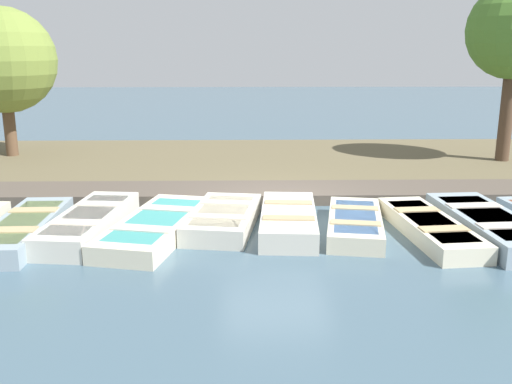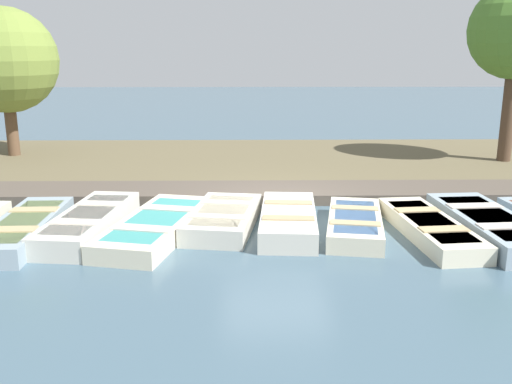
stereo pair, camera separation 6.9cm
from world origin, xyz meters
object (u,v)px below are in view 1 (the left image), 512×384
Objects in this scene: rowboat_3 at (89,222)px; rowboat_4 at (156,226)px; rowboat_7 at (355,223)px; rowboat_2 at (24,229)px; rowboat_6 at (288,220)px; park_tree_far_left at (3,61)px; rowboat_5 at (223,218)px; rowboat_9 at (489,225)px; rowboat_8 at (429,227)px.

rowboat_3 is 1.36m from rowboat_4.
rowboat_2 is at bearing -77.63° from rowboat_7.
rowboat_6 is at bearing -86.76° from rowboat_7.
park_tree_far_left is at bearing -118.05° from rowboat_7.
rowboat_3 is 1.15× the size of rowboat_6.
rowboat_2 is 1.19× the size of rowboat_5.
rowboat_6 is (-0.11, 3.95, -0.00)m from rowboat_3.
rowboat_4 is at bearing 92.03° from rowboat_2.
rowboat_5 is at bearing -93.86° from rowboat_6.
rowboat_7 is at bearing 95.75° from rowboat_3.
rowboat_9 is (0.60, 5.19, 0.01)m from rowboat_5.
rowboat_9 reaches higher than rowboat_5.
rowboat_6 is at bearing -104.09° from rowboat_8.
park_tree_far_left reaches higher than rowboat_2.
rowboat_9 is at bearing 94.07° from rowboat_3.
park_tree_far_left reaches higher than rowboat_5.
rowboat_6 is at bearing 48.37° from park_tree_far_left.
rowboat_3 is at bearing 30.41° from park_tree_far_left.
rowboat_7 is at bearing -99.32° from rowboat_9.
rowboat_6 is 1.03× the size of rowboat_7.
rowboat_5 is (-0.45, 1.29, 0.02)m from rowboat_4.
rowboat_7 is (0.16, 1.31, -0.04)m from rowboat_6.
rowboat_3 is 0.92× the size of rowboat_4.
rowboat_4 is 10.09m from park_tree_far_left.
rowboat_9 is at bearing 88.70° from rowboat_2.
rowboat_8 is 0.72× the size of park_tree_far_left.
rowboat_3 reaches higher than rowboat_2.
rowboat_2 is at bearing -95.44° from rowboat_8.
rowboat_5 is 4.06m from rowboat_8.
rowboat_7 is 0.85× the size of rowboat_8.
park_tree_far_left is (-7.27, -7.08, 2.94)m from rowboat_5.
rowboat_2 is 1.16× the size of rowboat_7.
rowboat_6 reaches higher than rowboat_9.
park_tree_far_left is (-7.87, -3.27, 2.95)m from rowboat_2.
park_tree_far_left is (-7.56, -4.44, 2.92)m from rowboat_3.
rowboat_7 is at bearing 51.87° from park_tree_far_left.
rowboat_3 is 2.65m from rowboat_5.
rowboat_2 is 9.00m from rowboat_9.
rowboat_7 is (0.05, 5.26, -0.04)m from rowboat_3.
rowboat_2 is 0.93× the size of rowboat_9.
rowboat_3 is 9.24m from park_tree_far_left.
rowboat_3 is 6.67m from rowboat_8.
rowboat_3 is at bearing -83.96° from rowboat_4.
rowboat_5 reaches higher than rowboat_4.
park_tree_far_left is (-7.72, -5.79, 2.96)m from rowboat_4.
rowboat_6 is (0.19, 1.31, 0.02)m from rowboat_5.
rowboat_6 is 11.59m from park_tree_far_left.
rowboat_6 reaches higher than rowboat_7.
rowboat_2 is at bearing -93.69° from rowboat_9.
park_tree_far_left reaches higher than rowboat_9.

